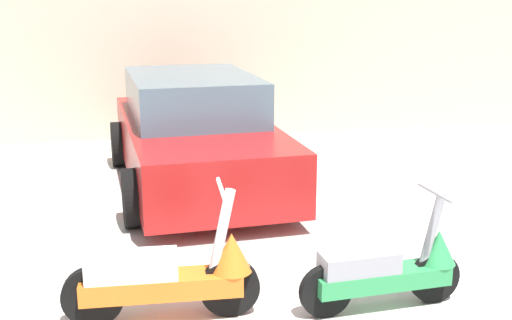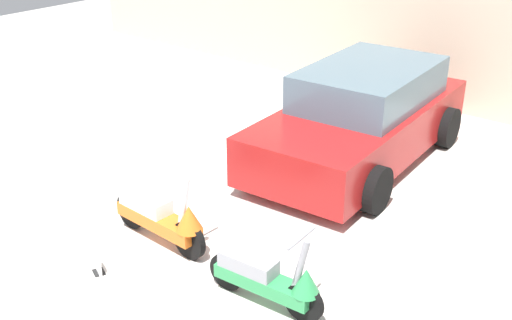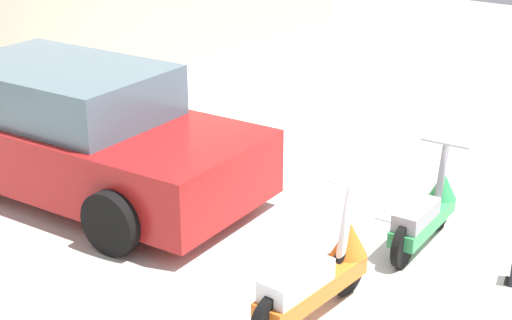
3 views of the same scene
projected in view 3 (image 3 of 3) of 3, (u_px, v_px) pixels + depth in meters
The scene contains 4 objects.
ground_plane at pixel (446, 307), 6.76m from camera, with size 28.00×28.00×0.00m, color silver.
scooter_front_left at pixel (317, 275), 6.51m from camera, with size 1.53×0.55×1.07m.
scooter_front_right at pixel (426, 212), 7.73m from camera, with size 1.39×0.50×0.97m.
car_rear_left at pixel (76, 132), 8.86m from camera, with size 2.31×4.40×1.45m.
Camera 3 is at (-5.60, -2.24, 3.68)m, focal length 55.00 mm.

